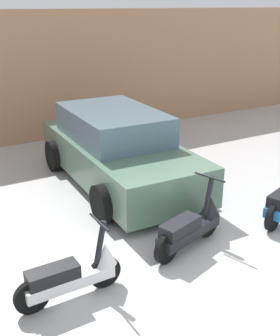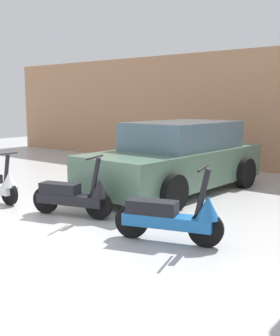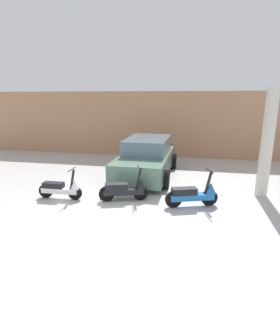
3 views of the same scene
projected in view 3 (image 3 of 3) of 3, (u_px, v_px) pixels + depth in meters
name	position (u px, v px, depth m)	size (l,w,h in m)	color
ground_plane	(115.00, 217.00, 6.78)	(28.00, 28.00, 0.00)	#B2B2B2
wall_back	(155.00, 125.00, 13.39)	(19.60, 0.12, 3.28)	tan
scooter_front_left	(62.00, 188.00, 7.92)	(1.38, 0.50, 0.96)	black
scooter_front_right	(126.00, 189.00, 7.78)	(1.43, 0.70, 1.03)	black
scooter_front_center	(194.00, 194.00, 7.36)	(1.47, 0.74, 1.06)	black
car_rear_left	(147.00, 158.00, 10.26)	(2.19, 4.36, 1.46)	#51705B
support_column_side	(267.00, 144.00, 7.83)	(0.36, 0.36, 3.28)	beige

